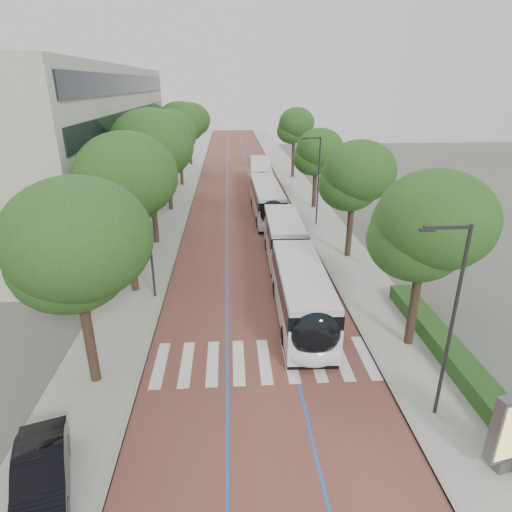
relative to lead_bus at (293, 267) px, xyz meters
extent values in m
plane|color=#51544C|center=(-2.60, -8.50, -1.63)|extent=(160.00, 160.00, 0.00)
cube|color=brown|center=(-2.60, 31.50, -1.62)|extent=(11.00, 140.00, 0.02)
cube|color=gray|center=(-10.10, 31.50, -1.57)|extent=(4.00, 140.00, 0.12)
cube|color=gray|center=(4.90, 31.50, -1.57)|extent=(4.00, 140.00, 0.12)
cube|color=gray|center=(-8.20, 31.50, -1.57)|extent=(0.20, 140.00, 0.14)
cube|color=gray|center=(3.00, 31.50, -1.57)|extent=(0.20, 140.00, 0.14)
cube|color=silver|center=(-7.40, -7.50, -1.60)|extent=(0.55, 3.60, 0.01)
cube|color=silver|center=(-6.15, -7.50, -1.60)|extent=(0.55, 3.60, 0.01)
cube|color=silver|center=(-4.90, -7.50, -1.60)|extent=(0.55, 3.60, 0.01)
cube|color=silver|center=(-3.65, -7.50, -1.60)|extent=(0.55, 3.60, 0.01)
cube|color=silver|center=(-2.40, -7.50, -1.60)|extent=(0.55, 3.60, 0.01)
cube|color=silver|center=(-1.15, -7.50, -1.60)|extent=(0.55, 3.60, 0.01)
cube|color=silver|center=(0.10, -7.50, -1.60)|extent=(0.55, 3.60, 0.01)
cube|color=silver|center=(1.35, -7.50, -1.60)|extent=(0.55, 3.60, 0.01)
cube|color=silver|center=(2.60, -7.50, -1.60)|extent=(0.55, 3.60, 0.01)
cube|color=blue|center=(-4.20, 31.50, -1.60)|extent=(0.12, 126.00, 0.01)
cube|color=blue|center=(-1.00, 31.50, -1.60)|extent=(0.12, 126.00, 0.01)
cube|color=#A4A198|center=(-22.10, 19.50, 5.37)|extent=(18.00, 40.00, 14.00)
cube|color=black|center=(-13.05, 19.50, 1.37)|extent=(0.12, 38.00, 1.60)
cube|color=black|center=(-13.05, 19.50, 4.57)|extent=(0.12, 38.00, 1.60)
cube|color=black|center=(-13.05, 19.50, 7.77)|extent=(0.12, 38.00, 1.60)
cube|color=black|center=(-13.05, 19.50, 10.77)|extent=(0.12, 38.00, 1.60)
cube|color=#1D4417|center=(6.50, -8.50, -1.11)|extent=(1.20, 14.00, 0.80)
cylinder|color=#2D2C2F|center=(4.20, -11.50, 2.49)|extent=(0.14, 0.14, 8.00)
cube|color=#2D2C2F|center=(3.40, -11.50, 6.39)|extent=(1.70, 0.12, 0.12)
cube|color=#2D2C2F|center=(2.70, -11.50, 6.31)|extent=(0.50, 0.20, 0.10)
cylinder|color=#2D2C2F|center=(4.20, 13.50, 2.49)|extent=(0.14, 0.14, 8.00)
cube|color=#2D2C2F|center=(3.40, 13.50, 6.39)|extent=(1.70, 0.12, 0.12)
cube|color=#2D2C2F|center=(2.70, 13.50, 6.31)|extent=(0.50, 0.20, 0.10)
cylinder|color=#2D2C2F|center=(-8.70, -0.50, 2.49)|extent=(0.14, 0.14, 8.00)
cylinder|color=black|center=(-10.10, -8.50, 0.61)|extent=(0.44, 0.44, 4.47)
ellipsoid|color=#224C18|center=(-10.10, -8.50, 4.68)|extent=(5.75, 5.75, 4.89)
cylinder|color=black|center=(-10.10, 0.50, 0.84)|extent=(0.44, 0.44, 4.93)
ellipsoid|color=#224C18|center=(-10.10, 0.50, 5.32)|extent=(5.92, 5.92, 5.03)
cylinder|color=black|center=(-10.10, 9.50, 1.03)|extent=(0.44, 0.44, 5.32)
ellipsoid|color=#224C18|center=(-10.10, 9.50, 5.87)|extent=(6.48, 6.48, 5.51)
cylinder|color=black|center=(-10.10, 19.50, 0.94)|extent=(0.44, 0.44, 5.14)
ellipsoid|color=#224C18|center=(-10.10, 19.50, 5.62)|extent=(5.59, 5.59, 4.75)
cylinder|color=black|center=(-10.10, 31.50, 0.96)|extent=(0.44, 0.44, 5.17)
ellipsoid|color=#224C18|center=(-10.10, 31.50, 5.66)|extent=(6.08, 6.08, 5.17)
cylinder|color=black|center=(-10.10, 46.50, 0.67)|extent=(0.44, 0.44, 4.60)
ellipsoid|color=#224C18|center=(-10.10, 46.50, 4.85)|extent=(6.25, 6.25, 5.31)
cylinder|color=black|center=(5.10, -6.50, 0.56)|extent=(0.44, 0.44, 4.37)
ellipsoid|color=#224C18|center=(5.10, -6.50, 4.53)|extent=(5.39, 5.39, 4.58)
cylinder|color=black|center=(5.10, 5.50, 0.52)|extent=(0.44, 0.44, 4.30)
ellipsoid|color=#224C18|center=(5.10, 5.50, 4.43)|extent=(5.21, 5.21, 4.43)
cylinder|color=black|center=(5.10, 19.50, 0.40)|extent=(0.44, 0.44, 4.05)
ellipsoid|color=#224C18|center=(5.10, 19.50, 4.08)|extent=(4.80, 4.80, 4.08)
cylinder|color=black|center=(5.10, 35.50, 0.81)|extent=(0.44, 0.44, 4.89)
ellipsoid|color=#224C18|center=(5.10, 35.50, 5.26)|extent=(4.82, 4.82, 4.09)
cylinder|color=black|center=(0.03, 1.30, 0.15)|extent=(2.32, 0.95, 2.30)
cube|color=white|center=(-0.08, -3.83, -0.37)|extent=(2.69, 9.41, 1.82)
cube|color=black|center=(-0.08, -3.83, 0.77)|extent=(2.73, 9.22, 0.97)
cube|color=silver|center=(-0.08, -3.83, 1.42)|extent=(2.64, 9.22, 0.31)
cube|color=black|center=(-0.08, -3.83, -1.45)|extent=(2.63, 9.03, 0.35)
cube|color=white|center=(0.11, 5.62, -0.37)|extent=(2.66, 7.79, 1.82)
cube|color=black|center=(0.11, 5.62, 0.77)|extent=(2.69, 7.64, 0.97)
cube|color=silver|center=(0.11, 5.62, 1.42)|extent=(2.60, 7.63, 0.31)
cube|color=black|center=(0.11, 5.62, -1.45)|extent=(2.60, 7.48, 0.35)
ellipsoid|color=black|center=(-0.17, -8.36, 0.38)|extent=(2.37, 1.15, 2.28)
ellipsoid|color=white|center=(-0.17, -8.41, -0.76)|extent=(2.37, 1.05, 1.14)
cylinder|color=black|center=(-1.25, -6.09, -1.13)|extent=(0.32, 1.01, 1.00)
cylinder|color=black|center=(1.01, -6.13, -1.13)|extent=(0.32, 1.01, 1.00)
cylinder|color=black|center=(-0.98, 7.31, -1.13)|extent=(0.32, 1.01, 1.00)
cylinder|color=black|center=(1.28, 7.27, -1.13)|extent=(0.32, 1.01, 1.00)
cylinder|color=black|center=(-1.15, -0.73, -1.13)|extent=(0.32, 1.01, 1.00)
cylinder|color=black|center=(1.11, -0.77, -1.13)|extent=(0.32, 1.01, 1.00)
cube|color=white|center=(-0.24, 16.88, -0.37)|extent=(2.63, 12.03, 1.82)
cube|color=black|center=(-0.24, 16.88, 0.77)|extent=(2.67, 11.79, 0.97)
cube|color=silver|center=(-0.24, 16.88, 1.42)|extent=(2.58, 11.79, 0.31)
cube|color=black|center=(-0.24, 16.88, -1.45)|extent=(2.57, 11.55, 0.35)
ellipsoid|color=black|center=(-0.17, 11.03, 0.38)|extent=(2.36, 1.13, 2.28)
ellipsoid|color=white|center=(-0.17, 10.98, -0.76)|extent=(2.36, 1.03, 1.14)
cylinder|color=black|center=(-1.33, 13.26, -1.13)|extent=(0.31, 1.00, 1.00)
cylinder|color=black|center=(0.93, 13.29, -1.13)|extent=(0.31, 1.00, 1.00)
cylinder|color=black|center=(-1.41, 20.66, -1.13)|extent=(0.31, 1.00, 1.00)
cylinder|color=black|center=(0.85, 20.69, -1.13)|extent=(0.31, 1.00, 1.00)
cube|color=white|center=(0.09, 29.44, -0.37)|extent=(3.08, 12.11, 1.82)
cube|color=black|center=(0.09, 29.44, 0.77)|extent=(3.10, 11.87, 0.97)
cube|color=silver|center=(0.09, 29.44, 1.42)|extent=(3.01, 11.86, 0.31)
cube|color=black|center=(0.09, 29.44, -1.45)|extent=(3.00, 11.62, 0.35)
ellipsoid|color=black|center=(-0.19, 23.60, 0.38)|extent=(2.40, 1.21, 2.28)
ellipsoid|color=white|center=(-0.20, 23.55, -0.76)|extent=(2.40, 1.11, 1.14)
cylinder|color=black|center=(-1.21, 25.90, -1.13)|extent=(0.35, 1.01, 1.00)
cylinder|color=black|center=(1.04, 25.79, -1.13)|extent=(0.35, 1.01, 1.00)
cylinder|color=black|center=(-0.86, 33.29, -1.13)|extent=(0.35, 1.01, 1.00)
cylinder|color=black|center=(1.40, 33.18, -1.13)|extent=(0.35, 1.01, 1.00)
cube|color=#59595B|center=(5.29, -14.23, -1.28)|extent=(0.78, 0.69, 0.45)
cube|color=#59595B|center=(5.29, -14.23, 0.24)|extent=(1.51, 0.69, 2.59)
imported|color=black|center=(-10.13, -14.22, -0.77)|extent=(2.90, 4.73, 1.47)
camera|label=1|loc=(-3.88, -24.69, 10.88)|focal=30.00mm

